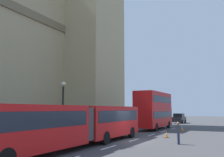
{
  "coord_description": "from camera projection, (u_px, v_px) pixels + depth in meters",
  "views": [
    {
      "loc": [
        -19.24,
        -8.27,
        2.65
      ],
      "look_at": [
        6.0,
        5.07,
        6.31
      ],
      "focal_mm": 38.55,
      "sensor_mm": 36.0,
      "label": 1
    }
  ],
  "objects": [
    {
      "name": "ground_plane",
      "position": [
        132.0,
        141.0,
        20.37
      ],
      "size": [
        160.0,
        160.0,
        0.0
      ],
      "primitive_type": "plane",
      "color": "#424244"
    },
    {
      "name": "articulated_bus",
      "position": [
        78.0,
        122.0,
        17.07
      ],
      "size": [
        16.81,
        2.54,
        2.9
      ],
      "color": "red",
      "rests_on": "ground_plane"
    },
    {
      "name": "street_lamp",
      "position": [
        63.0,
        105.0,
        22.67
      ],
      "size": [
        0.44,
        0.44,
        5.27
      ],
      "color": "black",
      "rests_on": "ground_plane"
    },
    {
      "name": "traffic_cone_middle",
      "position": [
        182.0,
        129.0,
        28.58
      ],
      "size": [
        0.36,
        0.36,
        0.58
      ],
      "color": "black",
      "rests_on": "ground_plane"
    },
    {
      "name": "lane_centre_marking",
      "position": [
        134.0,
        140.0,
        20.83
      ],
      "size": [
        39.0,
        0.16,
        0.01
      ],
      "color": "silver",
      "rests_on": "ground_plane"
    },
    {
      "name": "pedestrian_near_cones",
      "position": [
        178.0,
        132.0,
        18.42
      ],
      "size": [
        0.36,
        0.41,
        1.69
      ],
      "color": "#262D4C",
      "rests_on": "ground_plane"
    },
    {
      "name": "traffic_cone_west",
      "position": [
        166.0,
        135.0,
        22.62
      ],
      "size": [
        0.36,
        0.36,
        0.58
      ],
      "color": "black",
      "rests_on": "ground_plane"
    },
    {
      "name": "double_decker_bus",
      "position": [
        154.0,
        109.0,
        32.46
      ],
      "size": [
        9.09,
        2.54,
        4.9
      ],
      "color": "red",
      "rests_on": "ground_plane"
    },
    {
      "name": "sedan_lead",
      "position": [
        179.0,
        118.0,
        46.6
      ],
      "size": [
        4.4,
        1.86,
        1.85
      ],
      "color": "black",
      "rests_on": "ground_plane"
    }
  ]
}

